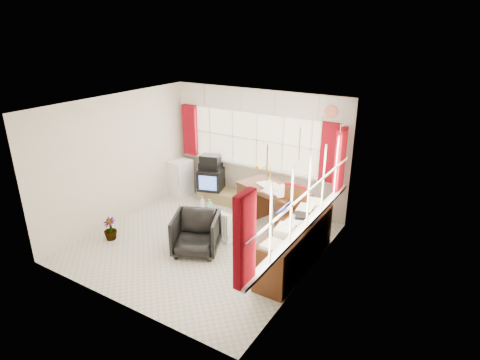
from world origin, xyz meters
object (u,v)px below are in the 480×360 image
object	(u,v)px
tv_bench	(229,197)
crt_tv	(211,179)
radiator	(222,229)
office_chair	(196,234)
task_chair	(293,214)
credenza	(296,244)
desk	(272,205)
mini_fridge	(179,177)
desk_lamp	(270,170)

from	to	relation	value
tv_bench	crt_tv	size ratio (longest dim) A/B	2.20
radiator	crt_tv	bearing A→B (deg)	131.47
office_chair	task_chair	bearing A→B (deg)	15.56
credenza	crt_tv	bearing A→B (deg)	151.83
office_chair	tv_bench	size ratio (longest dim) A/B	0.55
desk	credenza	bearing A→B (deg)	-47.16
task_chair	mini_fridge	xyz separation A→B (m)	(-3.20, 0.76, -0.19)
office_chair	mini_fridge	world-z (taller)	mini_fridge
desk	radiator	xyz separation A→B (m)	(-0.51, -0.98, -0.22)
task_chair	mini_fridge	distance (m)	3.29
tv_bench	mini_fridge	xyz separation A→B (m)	(-1.25, -0.17, 0.28)
desk	desk_lamp	distance (m)	0.68
desk	mini_fridge	distance (m)	2.60
desk_lamp	tv_bench	bearing A→B (deg)	165.54
credenza	mini_fridge	bearing A→B (deg)	159.04
desk_lamp	office_chair	xyz separation A→B (m)	(-0.51, -1.73, -0.73)
radiator	mini_fridge	bearing A→B (deg)	147.64
desk	mini_fridge	xyz separation A→B (m)	(-2.58, 0.33, -0.05)
mini_fridge	credenza	bearing A→B (deg)	-20.96
tv_bench	crt_tv	bearing A→B (deg)	-170.08
office_chair	crt_tv	xyz separation A→B (m)	(-1.08, 1.96, 0.13)
credenza	desk_lamp	bearing A→B (deg)	132.49
tv_bench	radiator	bearing A→B (deg)	-61.00
task_chair	office_chair	bearing A→B (deg)	-139.51
task_chair	crt_tv	world-z (taller)	task_chair
desk	desk_lamp	size ratio (longest dim) A/B	3.96
crt_tv	credenza	bearing A→B (deg)	-28.17
radiator	credenza	size ratio (longest dim) A/B	0.28
credenza	mini_fridge	size ratio (longest dim) A/B	2.48
desk_lamp	mini_fridge	size ratio (longest dim) A/B	0.48
radiator	mini_fridge	world-z (taller)	mini_fridge
task_chair	tv_bench	world-z (taller)	task_chair
office_chair	crt_tv	world-z (taller)	crt_tv
crt_tv	mini_fridge	distance (m)	0.84
credenza	tv_bench	size ratio (longest dim) A/B	1.43
tv_bench	mini_fridge	bearing A→B (deg)	-172.33
task_chair	mini_fridge	size ratio (longest dim) A/B	1.38
task_chair	crt_tv	bearing A→B (deg)	160.27
tv_bench	mini_fridge	distance (m)	1.29
radiator	credenza	distance (m)	1.47
desk	task_chair	xyz separation A→B (m)	(0.62, -0.43, 0.14)
radiator	mini_fridge	distance (m)	2.46
desk_lamp	mini_fridge	distance (m)	2.51
office_chair	mini_fridge	distance (m)	2.66
mini_fridge	desk	bearing A→B (deg)	-7.24
task_chair	office_chair	xyz separation A→B (m)	(-1.30, -1.11, -0.24)
credenza	crt_tv	distance (m)	3.06
desk	crt_tv	world-z (taller)	desk
task_chair	credenza	distance (m)	0.71
tv_bench	credenza	bearing A→B (deg)	-33.71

